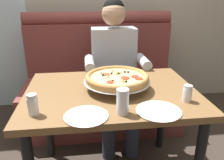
{
  "coord_description": "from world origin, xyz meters",
  "views": [
    {
      "loc": [
        -0.17,
        -1.37,
        1.32
      ],
      "look_at": [
        0.02,
        0.1,
        0.76
      ],
      "focal_mm": 37.13,
      "sensor_mm": 36.0,
      "label": 1
    }
  ],
  "objects": [
    {
      "name": "shaker_pepper_flakes",
      "position": [
        -0.44,
        -0.26,
        0.77
      ],
      "size": [
        0.06,
        0.06,
        0.11
      ],
      "color": "white",
      "rests_on": "dining_table"
    },
    {
      "name": "drinking_glass",
      "position": [
        0.02,
        -0.31,
        0.78
      ],
      "size": [
        0.07,
        0.07,
        0.14
      ],
      "color": "silver",
      "rests_on": "dining_table"
    },
    {
      "name": "plate_near_right",
      "position": [
        -0.17,
        -0.32,
        0.73
      ],
      "size": [
        0.23,
        0.23,
        0.02
      ],
      "color": "white",
      "rests_on": "dining_table"
    },
    {
      "name": "patio_chair",
      "position": [
        -1.4,
        2.25,
        0.52
      ],
      "size": [
        0.42,
        0.42,
        0.86
      ],
      "color": "black",
      "rests_on": "ground_plane"
    },
    {
      "name": "pizza",
      "position": [
        0.04,
        0.02,
        0.8
      ],
      "size": [
        0.43,
        0.43,
        0.11
      ],
      "color": "silver",
      "rests_on": "dining_table"
    },
    {
      "name": "shaker_parmesan",
      "position": [
        0.42,
        -0.21,
        0.76
      ],
      "size": [
        0.05,
        0.05,
        0.1
      ],
      "color": "white",
      "rests_on": "dining_table"
    },
    {
      "name": "booth_bench",
      "position": [
        0.0,
        0.87,
        0.4
      ],
      "size": [
        1.54,
        0.78,
        1.13
      ],
      "color": "brown",
      "rests_on": "ground_plane"
    },
    {
      "name": "plate_near_left",
      "position": [
        0.22,
        -0.31,
        0.73
      ],
      "size": [
        0.24,
        0.24,
        0.02
      ],
      "color": "white",
      "rests_on": "dining_table"
    },
    {
      "name": "dining_table",
      "position": [
        0.0,
        0.0,
        0.62
      ],
      "size": [
        1.1,
        0.81,
        0.72
      ],
      "color": "brown",
      "rests_on": "ground_plane"
    },
    {
      "name": "diner_main",
      "position": [
        0.11,
        0.61,
        0.71
      ],
      "size": [
        0.54,
        0.64,
        1.27
      ],
      "color": "#2D3342",
      "rests_on": "ground_plane"
    }
  ]
}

